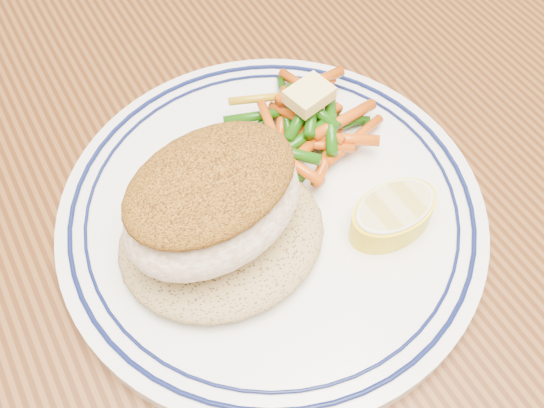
{
  "coord_description": "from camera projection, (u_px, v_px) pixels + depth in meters",
  "views": [
    {
      "loc": [
        -0.14,
        -0.2,
        1.09
      ],
      "look_at": [
        -0.03,
        -0.01,
        0.77
      ],
      "focal_mm": 40.0,
      "sensor_mm": 36.0,
      "label": 1
    }
  ],
  "objects": [
    {
      "name": "vegetable_pile",
      "position": [
        305.0,
        126.0,
        0.41
      ],
      "size": [
        0.11,
        0.11,
        0.03
      ],
      "color": "#C14909",
      "rests_on": "plate"
    },
    {
      "name": "plate",
      "position": [
        272.0,
        213.0,
        0.4
      ],
      "size": [
        0.28,
        0.28,
        0.02
      ],
      "color": "white",
      "rests_on": "dining_table"
    },
    {
      "name": "butter_pat",
      "position": [
        309.0,
        95.0,
        0.4
      ],
      "size": [
        0.03,
        0.03,
        0.01
      ],
      "primitive_type": "cube",
      "rotation": [
        0.0,
        0.0,
        0.22
      ],
      "color": "#FFE47C",
      "rests_on": "vegetable_pile"
    },
    {
      "name": "lemon_wedge",
      "position": [
        393.0,
        214.0,
        0.37
      ],
      "size": [
        0.06,
        0.06,
        0.02
      ],
      "color": "yellow",
      "rests_on": "plate"
    },
    {
      "name": "fish_fillet",
      "position": [
        213.0,
        201.0,
        0.34
      ],
      "size": [
        0.12,
        0.1,
        0.06
      ],
      "color": "white",
      "rests_on": "rice_pilaf"
    },
    {
      "name": "rice_pilaf",
      "position": [
        222.0,
        233.0,
        0.37
      ],
      "size": [
        0.13,
        0.11,
        0.02
      ],
      "primitive_type": "ellipsoid",
      "color": "#A38851",
      "rests_on": "plate"
    },
    {
      "name": "dining_table",
      "position": [
        298.0,
        259.0,
        0.5
      ],
      "size": [
        1.5,
        0.9,
        0.75
      ],
      "color": "#44220D",
      "rests_on": "ground"
    }
  ]
}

